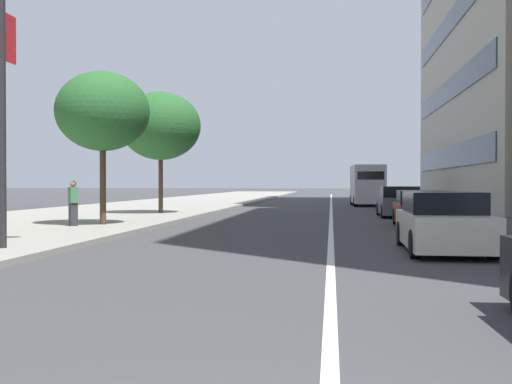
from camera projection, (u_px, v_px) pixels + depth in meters
The scene contains 10 objects.
sidewalk_right_plaza at pixel (115, 212), 33.24m from camera, with size 160.00×10.68×0.15m, color gray.
lane_centre_stripe at pixel (331, 210), 36.82m from camera, with size 110.00×0.16×0.01m, color silver.
car_mid_block_traffic at pixel (443, 223), 14.55m from camera, with size 4.32×1.86×1.41m.
car_far_down_avenue at pixel (421, 210), 22.86m from camera, with size 4.25×1.97×1.34m.
car_following_behind at pixel (399, 202), 29.71m from camera, with size 4.14×1.87×1.46m.
delivery_van_ahead at pixel (367, 184), 44.68m from camera, with size 6.10×2.29×2.88m.
street_lamp_with_banners at pixel (13, 12), 13.90m from camera, with size 1.26×2.20×9.00m.
street_tree_by_lamp_post at pixel (103, 112), 22.02m from camera, with size 3.31×3.31×5.42m.
street_tree_near_plaza_corner at pixel (161, 126), 30.46m from camera, with size 3.94×3.94×5.95m.
pedestrian_on_plaza at pixel (73, 203), 21.29m from camera, with size 0.48×0.45×1.54m.
Camera 1 is at (-2.07, -0.01, 1.61)m, focal length 43.63 mm.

